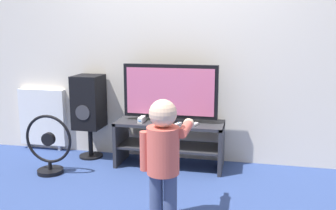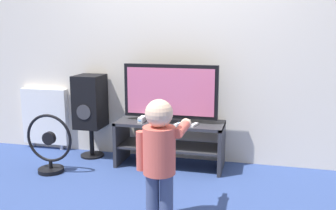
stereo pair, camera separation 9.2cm
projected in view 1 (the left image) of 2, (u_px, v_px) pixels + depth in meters
The scene contains 11 objects.
ground_plane at pixel (165, 173), 3.76m from camera, with size 16.00×16.00×0.00m, color navy.
wall_back at pixel (176, 40), 3.99m from camera, with size 10.00×0.06×2.60m.
tv_stand at pixel (170, 137), 3.90m from camera, with size 1.11×0.43×0.48m.
television at pixel (170, 94), 3.83m from camera, with size 0.98×0.20×0.59m.
game_console at pixel (142, 119), 3.86m from camera, with size 0.05×0.16×0.05m.
remote_primary at pixel (194, 125), 3.70m from camera, with size 0.07×0.13×0.03m.
remote_secondary at pixel (179, 124), 3.73m from camera, with size 0.08×0.13×0.03m.
child at pixel (164, 151), 2.71m from camera, with size 0.35×0.52×0.93m.
speaker_tower at pixel (89, 104), 4.11m from camera, with size 0.29×0.34×0.93m.
floor_fan at pixel (49, 148), 3.70m from camera, with size 0.49×0.26×0.60m.
radiator at pixel (43, 117), 4.44m from camera, with size 0.58×0.08×0.73m.
Camera 1 is at (0.80, -3.46, 1.41)m, focal length 40.00 mm.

